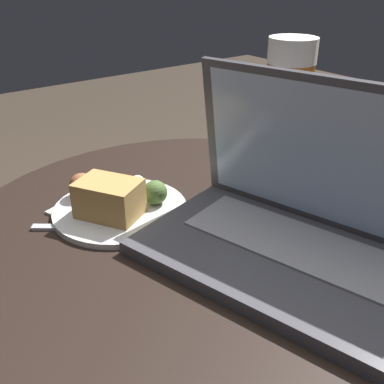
# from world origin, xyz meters

# --- Properties ---
(table) EXTENTS (0.74, 0.74, 0.53)m
(table) POSITION_xyz_m (0.00, 0.00, 0.40)
(table) COLOR #9E9EA3
(table) RESTS_ON ground_plane
(napkin) EXTENTS (0.20, 0.17, 0.00)m
(napkin) POSITION_xyz_m (-0.12, -0.08, 0.53)
(napkin) COLOR silver
(napkin) RESTS_ON table
(laptop) EXTENTS (0.40, 0.30, 0.23)m
(laptop) POSITION_xyz_m (0.12, 0.05, 0.58)
(laptop) COLOR #47474C
(laptop) RESTS_ON table
(beer_glass) EXTENTS (0.07, 0.07, 0.24)m
(beer_glass) POSITION_xyz_m (-0.03, 0.18, 0.66)
(beer_glass) COLOR #C6701E
(beer_glass) RESTS_ON table
(snack_plate) EXTENTS (0.20, 0.20, 0.06)m
(snack_plate) POSITION_xyz_m (-0.12, -0.08, 0.55)
(snack_plate) COLOR silver
(snack_plate) RESTS_ON table
(fork) EXTENTS (0.13, 0.16, 0.00)m
(fork) POSITION_xyz_m (-0.09, -0.11, 0.54)
(fork) COLOR #B2B2B7
(fork) RESTS_ON table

